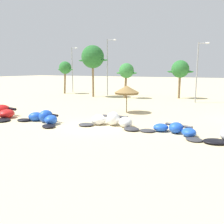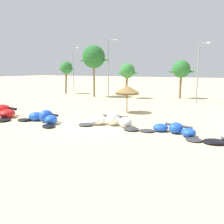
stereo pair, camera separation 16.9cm
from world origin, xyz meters
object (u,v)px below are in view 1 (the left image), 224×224
Objects in this scene: kite_left_of_center at (112,121)px; beach_umbrella_near_van at (127,90)px; palm_left_of_gap at (126,71)px; lamppost_east_center at (198,69)px; palm_leftmost at (65,68)px; lamppost_west at (73,68)px; kite_center at (174,130)px; palm_center_left at (180,69)px; lamppost_west_center at (108,65)px; kite_left at (43,118)px; palm_left at (93,57)px.

beach_umbrella_near_van is (-1.60, 6.52, 2.07)m from kite_left_of_center.
palm_left_of_gap is 11.17m from lamppost_east_center.
kite_left_of_center is 0.67× the size of lamppost_east_center.
lamppost_west reaches higher than palm_leftmost.
kite_center is 0.60× the size of lamppost_east_center.
lamppost_west is at bearing 161.72° from palm_left_of_gap.
lamppost_west_center reaches higher than palm_center_left.
lamppost_west is at bearing 121.51° from kite_left.
lamppost_west_center reaches higher than palm_left.
beach_umbrella_near_van is at bearing 61.58° from kite_left.
palm_left_of_gap is at bearing 7.17° from palm_left.
kite_center is 27.91m from lamppost_west_center.
lamppost_east_center is (11.16, -0.34, 0.31)m from palm_left_of_gap.
kite_center is at bearing -1.22° from kite_left_of_center.
palm_left_of_gap is (13.78, -1.62, -0.51)m from palm_leftmost.
lamppost_west_center reaches higher than kite_center.
kite_left_of_center is 7.02m from beach_umbrella_near_van.
lamppost_west_center is (9.68, -2.51, 0.45)m from lamppost_west.
palm_left is at bearing -16.86° from palm_leftmost.
palm_left_of_gap is (-7.32, 18.97, 3.96)m from kite_left_of_center.
lamppost_west_center is 1.18× the size of lamppost_east_center.
kite_center is (5.31, -0.11, -0.13)m from kite_left_of_center.
lamppost_east_center is at bearing 1.38° from palm_left.
palm_left_of_gap is 0.63× the size of lamppost_west.
lamppost_west_center is at bearing 170.82° from lamppost_east_center.
kite_left is 0.86× the size of palm_center_left.
kite_center is at bearing -50.96° from lamppost_west_center.
lamppost_east_center reaches higher than kite_left.
palm_left_of_gap reaches higher than kite_center.
kite_left is 0.58× the size of lamppost_west.
beach_umbrella_near_van is at bearing -65.32° from palm_left_of_gap.
kite_left_of_center is at bearing -47.60° from lamppost_west.
lamppost_west_center is at bearing 104.47° from kite_left.
kite_left_of_center is 0.91× the size of palm_center_left.
beach_umbrella_near_van is 18.21m from lamppost_west_center.
beach_umbrella_near_van reaches higher than kite_center.
kite_left_of_center is (6.06, 1.72, 0.02)m from kite_left.
kite_left is 21.11m from palm_left_of_gap.
lamppost_west_center reaches higher than lamppost_west.
palm_leftmost is at bearing 175.51° from lamppost_east_center.
palm_leftmost is at bearing 123.99° from kite_left.
lamppost_west is (-15.59, 25.42, 4.64)m from kite_left.
palm_leftmost is 0.71× the size of palm_left.
palm_left is 17.25m from lamppost_east_center.
palm_left is at bearing 109.93° from kite_left.
lamppost_west is (-26.95, 23.82, 4.75)m from kite_center.
lamppost_west is (-21.64, 23.70, 4.62)m from kite_left_of_center.
kite_center is 0.55× the size of lamppost_west.
kite_left_of_center is 0.90× the size of palm_leftmost.
lamppost_east_center reaches higher than palm_center_left.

